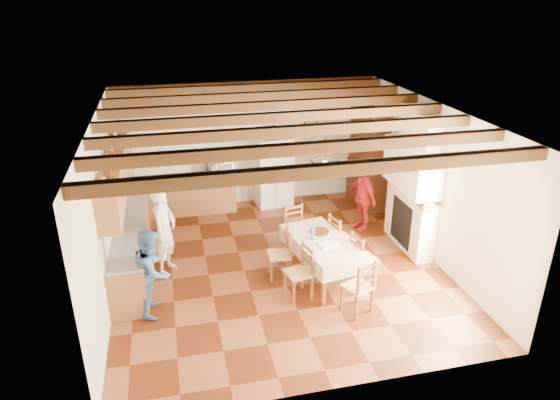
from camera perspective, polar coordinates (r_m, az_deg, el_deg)
The scene contains 31 objects.
floor at distance 9.65m, azimuth -0.17°, elevation -7.63°, with size 6.00×6.50×0.02m, color #491D09.
ceiling at distance 8.50m, azimuth -0.20°, elevation 10.10°, with size 6.00×6.50×0.02m, color white.
wall_back at distance 11.99m, azimuth -3.71°, elevation 6.52°, with size 6.00×0.02×3.00m, color beige.
wall_front at distance 6.20m, azimuth 6.72°, elevation -10.69°, with size 6.00×0.02×3.00m, color beige.
wall_left at distance 8.85m, azimuth -19.54°, elevation -1.08°, with size 0.02×6.50×3.00m, color beige.
wall_right at distance 10.04m, azimuth 16.82°, elevation 2.15°, with size 0.02×6.50×3.00m, color beige.
ceiling_beams at distance 8.53m, azimuth -0.20°, elevation 9.45°, with size 6.00×6.30×0.16m, color #322211, non-canonical shape.
lower_cabinets_left at distance 10.21m, azimuth -16.52°, elevation -4.02°, with size 0.60×4.30×0.86m, color brown.
lower_cabinets_back at distance 11.91m, azimuth -10.69°, elevation 0.57°, with size 2.30×0.60×0.86m, color brown.
countertop_left at distance 10.02m, azimuth -16.81°, elevation -1.73°, with size 0.62×4.30×0.04m, color slate.
countertop_back at distance 11.75m, azimuth -10.85°, elevation 2.60°, with size 2.34×0.62×0.04m, color slate.
backsplash_left at distance 9.92m, azimuth -18.66°, elevation -0.20°, with size 0.03×4.30×0.60m, color beige.
backsplash_back at distance 11.91m, azimuth -11.04°, elevation 4.51°, with size 2.30×0.03×0.60m, color beige.
upper_cabinets at distance 9.68m, azimuth -18.21°, elevation 3.41°, with size 0.35×4.20×0.70m, color brown.
fireplace at distance 10.10m, azimuth 14.78°, elevation 1.90°, with size 0.56×1.60×2.80m, color beige, non-canonical shape.
wall_picture at distance 12.20m, azimuth 3.54°, elevation 8.53°, with size 0.34×0.03×0.42m, color black.
refrigerator at distance 12.04m, azimuth -0.83°, elevation 3.36°, with size 0.85×0.70×1.69m, color white.
hutch at distance 12.05m, azimuth 10.06°, elevation 4.68°, with size 0.54×1.30×2.35m, color #37170C, non-canonical shape.
dining_table at distance 9.02m, azimuth 4.80°, elevation -5.02°, with size 1.19×1.88×0.77m.
chandelier at distance 8.40m, azimuth 5.16°, elevation 4.44°, with size 0.47×0.47×0.03m, color black.
chair_left_near at distance 8.55m, azimuth 2.10°, elevation -8.24°, with size 0.42×0.40×0.96m, color brown, non-canonical shape.
chair_left_far at distance 9.10m, azimuth -0.10°, elevation -6.15°, with size 0.42×0.40×0.96m, color brown, non-canonical shape.
chair_right_near at distance 9.09m, azimuth 9.58°, elevation -6.53°, with size 0.42×0.40×0.96m, color brown, non-canonical shape.
chair_right_far at distance 9.71m, azimuth 7.00°, elevation -4.30°, with size 0.42×0.40×0.96m, color brown, non-canonical shape.
chair_end_near at distance 8.29m, azimuth 8.89°, elevation -9.64°, with size 0.42×0.40×0.96m, color brown, non-canonical shape.
chair_end_far at distance 9.95m, azimuth 1.96°, elevation -3.42°, with size 0.42×0.40×0.96m, color brown, non-canonical shape.
person_man at distance 9.33m, azimuth -13.10°, elevation -3.40°, with size 0.62×0.41×1.71m, color white.
person_woman_blue at distance 8.34m, azimuth -14.37°, elevation -7.90°, with size 0.71×0.56×1.47m, color #3E64A0.
person_woman_red at distance 10.93m, azimuth 9.37°, elevation 0.28°, with size 0.86×0.36×1.47m, color red.
microwave at distance 11.74m, azimuth -6.84°, elevation 3.77°, with size 0.58×0.39×0.32m, color silver.
fridge_vase at distance 11.74m, azimuth -0.71°, elevation 7.92°, with size 0.28×0.28×0.29m, color #37170C.
Camera 1 is at (-1.86, -8.07, 4.95)m, focal length 32.00 mm.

